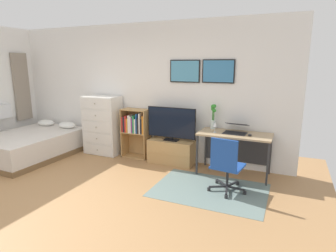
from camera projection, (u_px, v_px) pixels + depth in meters
ground_plane at (57, 204)px, 3.91m from camera, size 7.20×7.20×0.00m
wall_back_with_posters at (141, 91)px, 5.78m from camera, size 6.12×0.09×2.70m
area_rug at (209, 190)px, 4.33m from camera, size 1.70×1.20×0.01m
bed at (31, 144)px, 5.90m from camera, size 1.51×2.01×0.62m
dresser at (103, 125)px, 6.02m from camera, size 0.78×0.46×1.24m
bookshelf at (136, 128)px, 5.76m from camera, size 0.56×0.30×1.01m
tv_stand at (172, 152)px, 5.48m from camera, size 0.89×0.41×0.46m
television at (171, 124)px, 5.34m from camera, size 0.97×0.16×0.64m
desk at (235, 140)px, 4.91m from camera, size 1.23×0.59×0.74m
office_chair at (226, 164)px, 4.16m from camera, size 0.57×0.58×0.86m
laptop at (236, 129)px, 4.85m from camera, size 0.41×0.43×0.17m
computer_mouse at (250, 135)px, 4.63m from camera, size 0.06×0.10×0.03m
bamboo_vase at (213, 115)px, 5.12m from camera, size 0.10×0.10×0.45m
wine_glass at (215, 125)px, 4.86m from camera, size 0.07×0.07×0.18m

